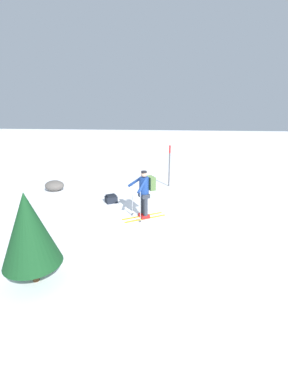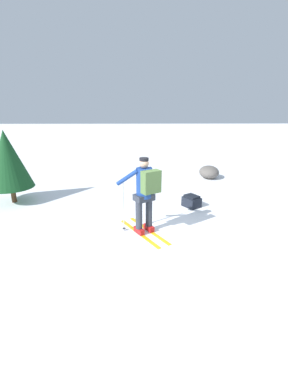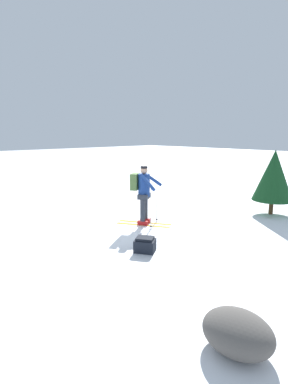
{
  "view_description": "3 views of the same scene",
  "coord_description": "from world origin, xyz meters",
  "px_view_note": "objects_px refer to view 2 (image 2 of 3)",
  "views": [
    {
      "loc": [
        0.22,
        -9.03,
        3.71
      ],
      "look_at": [
        -0.76,
        -0.57,
        0.96
      ],
      "focal_mm": 24.0,
      "sensor_mm": 36.0,
      "label": 1
    },
    {
      "loc": [
        4.51,
        -0.68,
        2.72
      ],
      "look_at": [
        -0.76,
        -0.57,
        0.96
      ],
      "focal_mm": 24.0,
      "sensor_mm": 36.0,
      "label": 2
    },
    {
      "loc": [
        -6.99,
        5.16,
        2.64
      ],
      "look_at": [
        -0.76,
        -0.57,
        0.96
      ],
      "focal_mm": 28.0,
      "sensor_mm": 36.0,
      "label": 3
    }
  ],
  "objects_px": {
    "dropped_backpack": "(192,201)",
    "pine_tree": "(8,160)",
    "rock_boulder": "(209,172)",
    "skier": "(145,191)"
  },
  "relations": [
    {
      "from": "rock_boulder",
      "to": "pine_tree",
      "type": "bearing_deg",
      "value": -68.36
    },
    {
      "from": "skier",
      "to": "pine_tree",
      "type": "distance_m",
      "value": 4.38
    },
    {
      "from": "dropped_backpack",
      "to": "pine_tree",
      "type": "xyz_separation_m",
      "value": [
        -0.48,
        -5.23,
        1.13
      ]
    },
    {
      "from": "skier",
      "to": "dropped_backpack",
      "type": "bearing_deg",
      "value": 139.0
    },
    {
      "from": "rock_boulder",
      "to": "dropped_backpack",
      "type": "bearing_deg",
      "value": -22.97
    },
    {
      "from": "skier",
      "to": "pine_tree",
      "type": "height_order",
      "value": "pine_tree"
    },
    {
      "from": "dropped_backpack",
      "to": "pine_tree",
      "type": "relative_size",
      "value": 0.27
    },
    {
      "from": "skier",
      "to": "dropped_backpack",
      "type": "relative_size",
      "value": 2.94
    },
    {
      "from": "rock_boulder",
      "to": "pine_tree",
      "type": "xyz_separation_m",
      "value": [
        2.59,
        -6.53,
        1.04
      ]
    },
    {
      "from": "skier",
      "to": "rock_boulder",
      "type": "xyz_separation_m",
      "value": [
        -4.64,
        2.67,
        -0.76
      ]
    }
  ]
}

